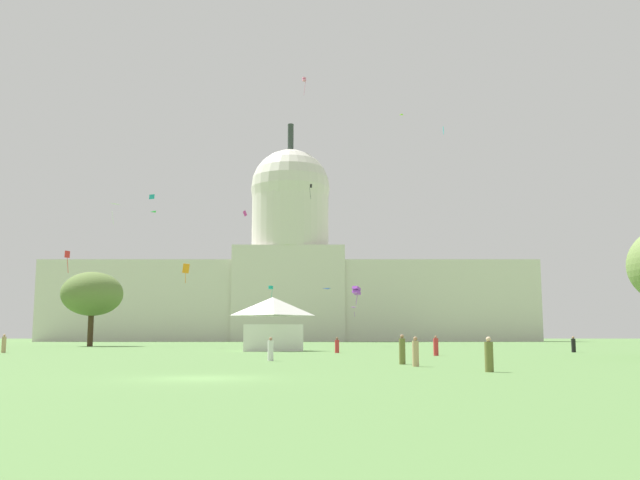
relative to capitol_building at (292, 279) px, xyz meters
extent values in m
plane|color=#567F42|center=(4.46, -180.61, -18.44)|extent=(800.00, 800.00, 0.00)
cube|color=beige|center=(-35.98, 0.00, -6.78)|extent=(71.96, 20.55, 23.31)
cube|color=beige|center=(35.98, 0.00, -6.78)|extent=(71.96, 20.55, 23.31)
cube|color=beige|center=(0.00, 0.00, -4.74)|extent=(32.26, 22.61, 27.41)
cylinder|color=beige|center=(0.00, 0.00, 18.28)|extent=(23.14, 23.14, 18.63)
sphere|color=beige|center=(0.00, 0.00, 27.60)|extent=(23.94, 23.94, 23.94)
cylinder|color=#2D3833|center=(0.00, 0.00, 43.74)|extent=(1.80, 1.80, 8.35)
cube|color=white|center=(3.90, -131.70, -17.03)|extent=(6.77, 5.92, 2.82)
pyramid|color=white|center=(3.90, -131.70, -13.63)|extent=(7.10, 6.22, 1.99)
cylinder|color=#42301E|center=(-27.00, -97.70, -15.38)|extent=(0.87, 0.87, 6.12)
ellipsoid|color=olive|center=(-27.00, -97.70, -10.23)|extent=(12.16, 11.99, 6.94)
cylinder|color=olive|center=(16.68, -175.89, -17.76)|extent=(0.54, 0.54, 1.35)
sphere|color=beige|center=(16.68, -175.89, -16.97)|extent=(0.32, 0.32, 0.23)
cylinder|color=tan|center=(-21.40, -140.07, -17.66)|extent=(0.53, 0.53, 1.56)
sphere|color=tan|center=(-21.40, -140.07, -16.76)|extent=(0.31, 0.31, 0.24)
cylinder|color=red|center=(18.57, -149.94, -17.72)|extent=(0.54, 0.54, 1.43)
sphere|color=#A37556|center=(18.57, -149.94, -16.91)|extent=(0.27, 0.27, 0.20)
cylinder|color=#703D93|center=(3.21, -123.68, -17.73)|extent=(0.52, 0.52, 1.41)
sphere|color=beige|center=(3.21, -123.68, -16.90)|extent=(0.35, 0.35, 0.25)
cylinder|color=silver|center=(5.82, -161.76, -17.78)|extent=(0.44, 0.44, 1.32)
sphere|color=#A37556|center=(5.82, -161.76, -17.01)|extent=(0.25, 0.25, 0.22)
cylinder|color=navy|center=(0.77, -125.92, -17.79)|extent=(0.61, 0.61, 1.30)
sphere|color=brown|center=(0.77, -125.92, -17.04)|extent=(0.28, 0.28, 0.20)
cylinder|color=olive|center=(13.76, -167.38, -17.70)|extent=(0.36, 0.36, 1.47)
sphere|color=#A37556|center=(13.76, -167.38, -16.85)|extent=(0.23, 0.23, 0.23)
cylinder|color=red|center=(10.67, -140.53, -17.82)|extent=(0.51, 0.51, 1.24)
sphere|color=brown|center=(10.67, -140.53, -17.08)|extent=(0.31, 0.31, 0.25)
cylinder|color=black|center=(34.15, -138.12, -17.77)|extent=(0.59, 0.59, 1.33)
sphere|color=#A37556|center=(34.15, -138.12, -16.99)|extent=(0.35, 0.35, 0.25)
cylinder|color=tan|center=(14.13, -170.29, -17.76)|extent=(0.43, 0.43, 1.37)
sphere|color=#A37556|center=(14.13, -170.29, -16.97)|extent=(0.27, 0.27, 0.22)
cube|color=teal|center=(-22.86, -78.23, 9.32)|extent=(1.06, 0.44, 1.00)
pyramid|color=purple|center=(17.85, -32.90, -10.04)|extent=(1.75, 1.48, 0.19)
cylinder|color=purple|center=(17.66, -32.60, -11.44)|extent=(0.14, 0.13, 1.22)
pyramid|color=white|center=(-23.32, -100.80, 3.37)|extent=(1.50, 1.64, 0.22)
cylinder|color=white|center=(-23.25, -100.97, 1.42)|extent=(0.36, 0.21, 2.15)
cube|color=black|center=(6.79, -38.35, 20.13)|extent=(0.57, 0.19, 0.96)
cylinder|color=black|center=(6.60, -38.35, 18.23)|extent=(0.40, 0.49, 2.83)
cube|color=pink|center=(5.51, -59.20, 39.58)|extent=(0.96, 0.94, 0.40)
cube|color=pink|center=(5.51, -59.20, 40.07)|extent=(0.96, 0.94, 0.40)
cylinder|color=pink|center=(5.64, -59.20, 37.76)|extent=(0.41, 0.42, 3.29)
pyramid|color=green|center=(-26.36, -60.22, 9.10)|extent=(1.77, 1.71, 0.32)
cube|color=orange|center=(-9.83, -110.26, -7.41)|extent=(1.10, 0.72, 1.37)
cylinder|color=orange|center=(-9.86, -110.26, -8.78)|extent=(0.10, 0.25, 1.38)
pyramid|color=#8CD133|center=(30.23, -37.40, 38.16)|extent=(1.22, 1.30, 0.26)
cube|color=#33BCDB|center=(31.88, -83.01, 20.88)|extent=(0.29, 1.29, 1.54)
cube|color=#D1339E|center=(-5.58, -74.20, 6.84)|extent=(0.97, 0.99, 1.12)
cube|color=red|center=(-27.07, -109.07, -5.27)|extent=(0.58, 0.61, 1.01)
cylinder|color=red|center=(-26.93, -109.07, -6.86)|extent=(0.30, 0.13, 2.19)
pyramid|color=blue|center=(10.85, -44.35, -6.21)|extent=(1.74, 1.24, 0.27)
cube|color=teal|center=(-0.72, -69.78, -7.47)|extent=(0.96, 0.96, 0.36)
cube|color=teal|center=(-0.72, -69.78, -7.13)|extent=(0.96, 0.96, 0.36)
cylinder|color=teal|center=(-0.61, -69.78, -9.32)|extent=(0.44, 0.51, 3.38)
cube|color=purple|center=(14.59, -101.67, -10.26)|extent=(1.41, 1.43, 0.77)
cube|color=purple|center=(14.59, -101.67, -9.68)|extent=(1.41, 1.43, 0.77)
cylinder|color=purple|center=(14.62, -101.67, -11.36)|extent=(0.30, 0.13, 1.75)
camera|label=1|loc=(9.04, -207.74, -16.82)|focal=39.10mm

